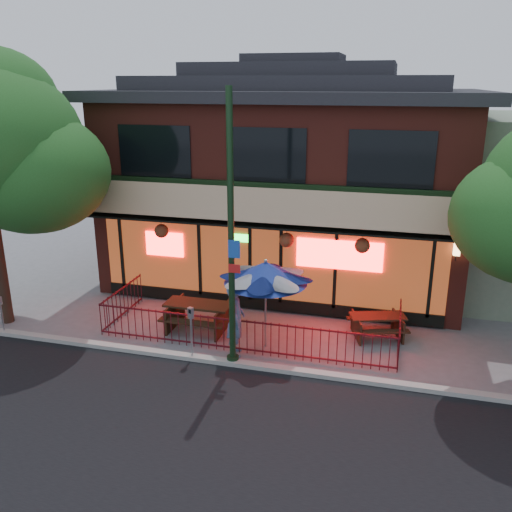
{
  "coord_description": "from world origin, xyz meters",
  "views": [
    {
      "loc": [
        3.85,
        -12.55,
        7.08
      ],
      "look_at": [
        -0.0,
        2.0,
        2.22
      ],
      "focal_mm": 38.0,
      "sensor_mm": 36.0,
      "label": 1
    }
  ],
  "objects_px": {
    "picnic_table_right": "(377,323)",
    "parking_meter_far": "(1,309)",
    "parking_meter_near": "(191,325)",
    "patio_umbrella": "(266,272)",
    "pedestrian": "(236,320)",
    "street_light": "(231,249)",
    "picnic_table_left": "(198,312)"
  },
  "relations": [
    {
      "from": "picnic_table_right",
      "to": "parking_meter_far",
      "type": "bearing_deg",
      "value": -166.06
    },
    {
      "from": "parking_meter_far",
      "to": "parking_meter_near",
      "type": "bearing_deg",
      "value": -0.0
    },
    {
      "from": "patio_umbrella",
      "to": "parking_meter_far",
      "type": "relative_size",
      "value": 2.18
    },
    {
      "from": "patio_umbrella",
      "to": "pedestrian",
      "type": "relative_size",
      "value": 1.27
    },
    {
      "from": "parking_meter_far",
      "to": "picnic_table_right",
      "type": "bearing_deg",
      "value": 13.94
    },
    {
      "from": "street_light",
      "to": "patio_umbrella",
      "type": "bearing_deg",
      "value": 62.39
    },
    {
      "from": "parking_meter_near",
      "to": "parking_meter_far",
      "type": "relative_size",
      "value": 1.27
    },
    {
      "from": "picnic_table_right",
      "to": "parking_meter_far",
      "type": "relative_size",
      "value": 1.58
    },
    {
      "from": "street_light",
      "to": "parking_meter_far",
      "type": "distance_m",
      "value": 7.39
    },
    {
      "from": "picnic_table_left",
      "to": "parking_meter_near",
      "type": "bearing_deg",
      "value": -74.93
    },
    {
      "from": "picnic_table_right",
      "to": "parking_meter_near",
      "type": "height_order",
      "value": "parking_meter_near"
    },
    {
      "from": "street_light",
      "to": "picnic_table_right",
      "type": "bearing_deg",
      "value": 35.44
    },
    {
      "from": "street_light",
      "to": "picnic_table_left",
      "type": "xyz_separation_m",
      "value": [
        -1.59,
        1.7,
        -2.6
      ]
    },
    {
      "from": "picnic_table_left",
      "to": "pedestrian",
      "type": "xyz_separation_m",
      "value": [
        1.53,
        -1.2,
        0.47
      ]
    },
    {
      "from": "street_light",
      "to": "parking_meter_near",
      "type": "relative_size",
      "value": 4.69
    },
    {
      "from": "pedestrian",
      "to": "parking_meter_far",
      "type": "height_order",
      "value": "pedestrian"
    },
    {
      "from": "picnic_table_left",
      "to": "pedestrian",
      "type": "height_order",
      "value": "pedestrian"
    },
    {
      "from": "street_light",
      "to": "pedestrian",
      "type": "distance_m",
      "value": 2.19
    },
    {
      "from": "patio_umbrella",
      "to": "parking_meter_far",
      "type": "xyz_separation_m",
      "value": [
        -7.6,
        -1.22,
        -1.4
      ]
    },
    {
      "from": "picnic_table_right",
      "to": "parking_meter_far",
      "type": "xyz_separation_m",
      "value": [
        -10.59,
        -2.63,
        0.36
      ]
    },
    {
      "from": "patio_umbrella",
      "to": "parking_meter_far",
      "type": "distance_m",
      "value": 7.82
    },
    {
      "from": "parking_meter_near",
      "to": "picnic_table_left",
      "type": "bearing_deg",
      "value": 105.07
    },
    {
      "from": "patio_umbrella",
      "to": "parking_meter_far",
      "type": "bearing_deg",
      "value": -170.88
    },
    {
      "from": "street_light",
      "to": "patio_umbrella",
      "type": "distance_m",
      "value": 1.6
    },
    {
      "from": "patio_umbrella",
      "to": "pedestrian",
      "type": "height_order",
      "value": "patio_umbrella"
    },
    {
      "from": "street_light",
      "to": "parking_meter_near",
      "type": "distance_m",
      "value": 2.41
    },
    {
      "from": "picnic_table_right",
      "to": "pedestrian",
      "type": "relative_size",
      "value": 0.92
    },
    {
      "from": "picnic_table_right",
      "to": "patio_umbrella",
      "type": "distance_m",
      "value": 3.74
    },
    {
      "from": "picnic_table_left",
      "to": "patio_umbrella",
      "type": "xyz_separation_m",
      "value": [
        2.19,
        -0.56,
        1.65
      ]
    },
    {
      "from": "picnic_table_left",
      "to": "picnic_table_right",
      "type": "xyz_separation_m",
      "value": [
        5.18,
        0.85,
        -0.11
      ]
    },
    {
      "from": "pedestrian",
      "to": "patio_umbrella",
      "type": "bearing_deg",
      "value": -59.93
    },
    {
      "from": "pedestrian",
      "to": "street_light",
      "type": "bearing_deg",
      "value": 173.47
    }
  ]
}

